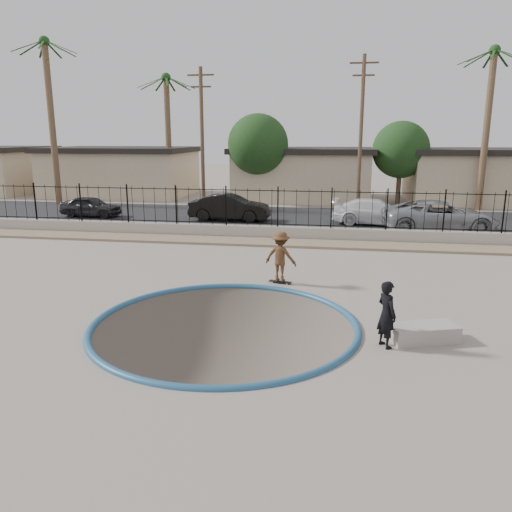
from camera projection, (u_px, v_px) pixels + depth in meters
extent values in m
cube|color=slate|center=(281.00, 253.00, 25.73)|extent=(120.00, 120.00, 2.20)
torus|color=#245175|center=(225.00, 325.00, 13.01)|extent=(7.04, 7.04, 0.20)
cube|color=#9E8367|center=(275.00, 243.00, 22.77)|extent=(42.00, 1.60, 0.11)
cube|color=#9F978C|center=(278.00, 233.00, 23.77)|extent=(42.00, 0.45, 0.60)
cube|color=black|center=(278.00, 224.00, 23.67)|extent=(40.00, 0.04, 0.03)
cube|color=black|center=(278.00, 191.00, 23.30)|extent=(40.00, 0.04, 0.04)
cube|color=black|center=(291.00, 217.00, 30.26)|extent=(90.00, 8.00, 0.04)
cube|color=tan|center=(122.00, 174.00, 41.35)|extent=(11.00, 8.00, 3.50)
cube|color=black|center=(121.00, 150.00, 40.89)|extent=(11.60, 8.60, 0.40)
cube|color=tan|center=(303.00, 176.00, 38.96)|extent=(10.00, 8.00, 3.50)
cube|color=black|center=(304.00, 150.00, 38.51)|extent=(10.60, 8.60, 0.40)
cube|color=tan|center=(493.00, 178.00, 36.74)|extent=(12.00, 8.00, 3.50)
cube|color=black|center=(496.00, 151.00, 36.28)|extent=(12.60, 8.60, 0.40)
cylinder|color=brown|center=(52.00, 125.00, 34.55)|extent=(0.44, 0.44, 11.00)
sphere|color=#1B4116|center=(44.00, 41.00, 33.27)|extent=(0.70, 0.70, 0.70)
cylinder|color=brown|center=(168.00, 140.00, 37.51)|extent=(0.44, 0.44, 9.00)
sphere|color=#1B4116|center=(166.00, 77.00, 36.46)|extent=(0.70, 0.70, 0.70)
cylinder|color=brown|center=(486.00, 133.00, 31.98)|extent=(0.44, 0.44, 10.00)
sphere|color=#1B4116|center=(495.00, 50.00, 30.82)|extent=(0.70, 0.70, 0.70)
cylinder|color=#473323|center=(202.00, 141.00, 32.08)|extent=(0.24, 0.24, 9.00)
cube|color=#473323|center=(201.00, 75.00, 31.14)|extent=(1.70, 0.10, 0.10)
cube|color=#473323|center=(201.00, 87.00, 31.30)|extent=(1.30, 0.10, 0.10)
cylinder|color=#473323|center=(361.00, 137.00, 30.43)|extent=(0.24, 0.24, 9.50)
cube|color=#473323|center=(364.00, 63.00, 29.43)|extent=(1.70, 0.10, 0.10)
cube|color=#473323|center=(364.00, 75.00, 29.60)|extent=(1.30, 0.10, 0.10)
cylinder|color=#473323|center=(258.00, 183.00, 36.14)|extent=(0.34, 0.34, 3.00)
sphere|color=#143311|center=(258.00, 144.00, 35.51)|extent=(4.32, 4.32, 4.32)
cylinder|color=#473323|center=(399.00, 185.00, 35.54)|extent=(0.34, 0.34, 2.75)
sphere|color=#143311|center=(401.00, 150.00, 34.96)|extent=(3.96, 3.96, 3.96)
imported|color=brown|center=(281.00, 259.00, 16.49)|extent=(1.20, 0.87, 1.66)
cube|color=black|center=(280.00, 282.00, 16.67)|extent=(0.80, 0.36, 0.02)
cylinder|color=silver|center=(272.00, 282.00, 16.71)|extent=(0.06, 0.04, 0.05)
cylinder|color=silver|center=(274.00, 281.00, 16.84)|extent=(0.06, 0.04, 0.05)
cylinder|color=silver|center=(287.00, 284.00, 16.52)|extent=(0.06, 0.04, 0.05)
cylinder|color=silver|center=(288.00, 283.00, 16.65)|extent=(0.06, 0.04, 0.05)
imported|color=black|center=(387.00, 314.00, 11.50)|extent=(0.63, 0.69, 1.59)
cube|color=gray|center=(423.00, 333.00, 11.97)|extent=(1.74, 1.17, 0.40)
imported|color=black|center=(91.00, 206.00, 30.09)|extent=(3.68, 1.60, 1.23)
imported|color=black|center=(230.00, 207.00, 28.70)|extent=(4.62, 1.67, 1.51)
imported|color=white|center=(376.00, 212.00, 27.41)|extent=(4.90, 2.34, 1.38)
imported|color=#909398|center=(440.00, 216.00, 25.36)|extent=(5.93, 3.18, 1.58)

